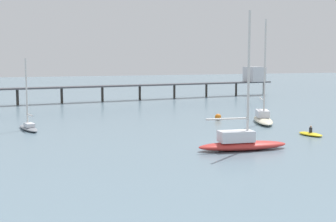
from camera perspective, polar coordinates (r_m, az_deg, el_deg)
name	(u,v)px	position (r m, az deg, el deg)	size (l,w,h in m)	color
ground_plane	(239,144)	(46.36, 8.99, -4.12)	(400.00, 400.00, 0.00)	slate
pier	(172,81)	(99.64, 0.48, 3.78)	(85.49, 8.81, 6.84)	#4C4C51
sailboat_cream	(263,117)	(62.55, 11.88, -0.71)	(6.11, 9.06, 13.79)	beige
sailboat_gray	(28,125)	(57.29, -17.18, -1.74)	(2.23, 6.30, 8.65)	gray
sailboat_red	(241,141)	(43.17, 9.22, -3.81)	(9.02, 3.81, 12.96)	red
dinghy_yellow	(311,134)	(53.24, 17.53, -2.76)	(1.76, 3.32, 1.14)	yellow
mooring_buoy_mid	(218,117)	(64.23, 6.33, -0.75)	(0.89, 0.89, 0.89)	orange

